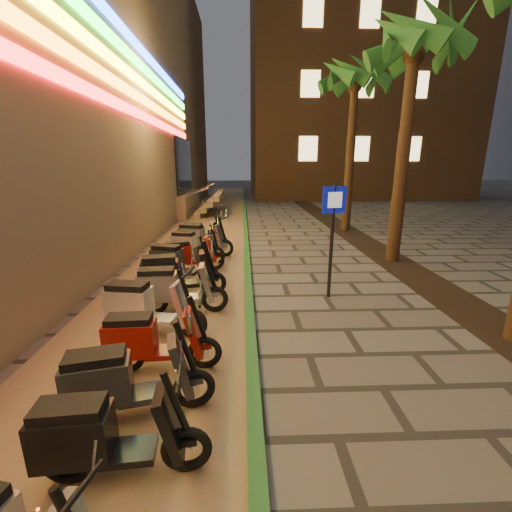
{
  "coord_description": "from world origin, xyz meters",
  "views": [
    {
      "loc": [
        -1.01,
        -3.04,
        2.89
      ],
      "look_at": [
        -0.77,
        3.22,
        1.2
      ],
      "focal_mm": 24.0,
      "sensor_mm": 36.0,
      "label": 1
    }
  ],
  "objects_px": {
    "scooter_7": "(172,288)",
    "scooter_11": "(192,245)",
    "scooter_3": "(102,436)",
    "scooter_4": "(123,381)",
    "scooter_5": "(149,340)",
    "scooter_9": "(177,262)",
    "scooter_13": "(200,234)",
    "pedestrian_sign": "(333,225)",
    "scooter_6": "(144,307)",
    "scooter_8": "(173,275)",
    "scooter_12": "(199,238)",
    "scooter_10": "(187,255)"
  },
  "relations": [
    {
      "from": "scooter_12",
      "to": "scooter_13",
      "type": "height_order",
      "value": "scooter_12"
    },
    {
      "from": "scooter_5",
      "to": "scooter_10",
      "type": "relative_size",
      "value": 0.99
    },
    {
      "from": "scooter_3",
      "to": "scooter_8",
      "type": "height_order",
      "value": "scooter_8"
    },
    {
      "from": "pedestrian_sign",
      "to": "scooter_13",
      "type": "bearing_deg",
      "value": 109.11
    },
    {
      "from": "scooter_10",
      "to": "scooter_9",
      "type": "bearing_deg",
      "value": -116.01
    },
    {
      "from": "scooter_4",
      "to": "scooter_5",
      "type": "bearing_deg",
      "value": 74.41
    },
    {
      "from": "scooter_3",
      "to": "scooter_13",
      "type": "xyz_separation_m",
      "value": [
        -0.22,
        9.22,
        0.02
      ]
    },
    {
      "from": "pedestrian_sign",
      "to": "scooter_7",
      "type": "bearing_deg",
      "value": 176.12
    },
    {
      "from": "scooter_9",
      "to": "scooter_11",
      "type": "xyz_separation_m",
      "value": [
        0.09,
        1.92,
        -0.03
      ]
    },
    {
      "from": "scooter_4",
      "to": "scooter_8",
      "type": "distance_m",
      "value": 3.72
    },
    {
      "from": "scooter_6",
      "to": "scooter_13",
      "type": "xyz_separation_m",
      "value": [
        0.17,
        6.38,
        -0.03
      ]
    },
    {
      "from": "scooter_12",
      "to": "scooter_13",
      "type": "xyz_separation_m",
      "value": [
        -0.11,
        0.91,
        -0.06
      ]
    },
    {
      "from": "pedestrian_sign",
      "to": "scooter_4",
      "type": "height_order",
      "value": "pedestrian_sign"
    },
    {
      "from": "pedestrian_sign",
      "to": "scooter_10",
      "type": "bearing_deg",
      "value": 133.99
    },
    {
      "from": "pedestrian_sign",
      "to": "scooter_6",
      "type": "bearing_deg",
      "value": -172.44
    },
    {
      "from": "pedestrian_sign",
      "to": "scooter_4",
      "type": "distance_m",
      "value": 5.08
    },
    {
      "from": "pedestrian_sign",
      "to": "scooter_8",
      "type": "height_order",
      "value": "pedestrian_sign"
    },
    {
      "from": "scooter_7",
      "to": "scooter_9",
      "type": "relative_size",
      "value": 1.0
    },
    {
      "from": "scooter_3",
      "to": "scooter_11",
      "type": "relative_size",
      "value": 0.95
    },
    {
      "from": "pedestrian_sign",
      "to": "scooter_12",
      "type": "height_order",
      "value": "pedestrian_sign"
    },
    {
      "from": "scooter_6",
      "to": "scooter_8",
      "type": "relative_size",
      "value": 0.96
    },
    {
      "from": "scooter_6",
      "to": "pedestrian_sign",
      "type": "bearing_deg",
      "value": 33.96
    },
    {
      "from": "scooter_5",
      "to": "scooter_9",
      "type": "bearing_deg",
      "value": 91.33
    },
    {
      "from": "scooter_7",
      "to": "scooter_11",
      "type": "distance_m",
      "value": 3.76
    },
    {
      "from": "scooter_4",
      "to": "scooter_10",
      "type": "height_order",
      "value": "scooter_4"
    },
    {
      "from": "scooter_6",
      "to": "scooter_9",
      "type": "relative_size",
      "value": 1.01
    },
    {
      "from": "scooter_10",
      "to": "scooter_12",
      "type": "bearing_deg",
      "value": 69.12
    },
    {
      "from": "scooter_3",
      "to": "scooter_9",
      "type": "xyz_separation_m",
      "value": [
        -0.33,
        5.55,
        0.06
      ]
    },
    {
      "from": "scooter_3",
      "to": "scooter_4",
      "type": "xyz_separation_m",
      "value": [
        -0.07,
        0.79,
        0.03
      ]
    },
    {
      "from": "pedestrian_sign",
      "to": "scooter_9",
      "type": "relative_size",
      "value": 1.44
    },
    {
      "from": "scooter_7",
      "to": "scooter_10",
      "type": "height_order",
      "value": "scooter_7"
    },
    {
      "from": "scooter_5",
      "to": "scooter_6",
      "type": "bearing_deg",
      "value": 105.09
    },
    {
      "from": "scooter_9",
      "to": "scooter_13",
      "type": "relative_size",
      "value": 1.07
    },
    {
      "from": "scooter_6",
      "to": "scooter_3",
      "type": "bearing_deg",
      "value": -72.71
    },
    {
      "from": "scooter_7",
      "to": "scooter_12",
      "type": "relative_size",
      "value": 0.96
    },
    {
      "from": "scooter_7",
      "to": "scooter_11",
      "type": "height_order",
      "value": "scooter_7"
    },
    {
      "from": "scooter_11",
      "to": "scooter_4",
      "type": "bearing_deg",
      "value": -72.77
    },
    {
      "from": "scooter_4",
      "to": "pedestrian_sign",
      "type": "bearing_deg",
      "value": 35.35
    },
    {
      "from": "scooter_6",
      "to": "scooter_9",
      "type": "height_order",
      "value": "scooter_9"
    },
    {
      "from": "scooter_11",
      "to": "pedestrian_sign",
      "type": "bearing_deg",
      "value": -24.97
    },
    {
      "from": "scooter_8",
      "to": "scooter_4",
      "type": "bearing_deg",
      "value": -98.4
    },
    {
      "from": "scooter_9",
      "to": "scooter_12",
      "type": "relative_size",
      "value": 0.96
    },
    {
      "from": "scooter_6",
      "to": "scooter_8",
      "type": "bearing_deg",
      "value": 93.41
    },
    {
      "from": "scooter_13",
      "to": "scooter_11",
      "type": "bearing_deg",
      "value": -77.01
    },
    {
      "from": "pedestrian_sign",
      "to": "scooter_11",
      "type": "xyz_separation_m",
      "value": [
        -3.47,
        2.99,
        -1.12
      ]
    },
    {
      "from": "scooter_7",
      "to": "scooter_8",
      "type": "relative_size",
      "value": 0.95
    },
    {
      "from": "scooter_4",
      "to": "scooter_13",
      "type": "xyz_separation_m",
      "value": [
        -0.15,
        8.43,
        -0.01
      ]
    },
    {
      "from": "scooter_9",
      "to": "scooter_10",
      "type": "distance_m",
      "value": 0.85
    },
    {
      "from": "scooter_12",
      "to": "scooter_4",
      "type": "bearing_deg",
      "value": -73.26
    },
    {
      "from": "scooter_3",
      "to": "scooter_9",
      "type": "height_order",
      "value": "scooter_9"
    }
  ]
}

